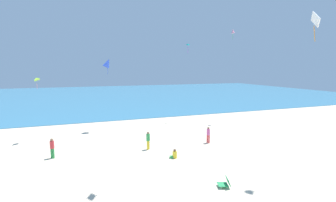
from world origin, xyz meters
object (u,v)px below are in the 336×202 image
Objects in this scene: person_5 at (174,155)px; kite_pink at (233,31)px; kite_white at (315,20)px; kite_blue at (107,63)px; kite_teal at (188,44)px; person_8 at (148,139)px; beach_chair_far_right at (225,183)px; kite_lime at (36,79)px; person_4 at (208,134)px; person_7 at (52,147)px.

kite_pink reaches higher than person_5.
kite_blue is (-7.93, 16.91, -1.75)m from kite_white.
kite_teal is at bearing 155.06° from kite_pink.
person_8 is at bearing -129.45° from kite_teal.
kite_white is 1.23× the size of kite_pink.
kite_lime is at bearing -33.08° from beach_chair_far_right.
person_4 is 1.22× the size of kite_pink.
person_7 is 1.00× the size of person_8.
kite_teal reaches higher than kite_blue.
kite_white reaches higher than person_8.
person_7 is 7.24m from kite_lime.
person_8 is 11.25m from kite_lime.
kite_white reaches higher than kite_lime.
kite_blue is (4.86, 7.19, 6.09)m from person_7.
kite_teal reaches higher than person_7.
person_8 reaches higher than person_5.
kite_lime is (-10.63, 13.36, 5.22)m from beach_chair_far_right.
person_7 is 0.86× the size of kite_blue.
kite_lime is 6.75m from kite_blue.
beach_chair_far_right is at bearing -124.92° from kite_pink.
kite_teal is 5.44m from kite_pink.
person_5 is at bearing 174.46° from person_4.
kite_lime is (-16.02, -3.37, -3.75)m from kite_teal.
person_8 is at bearing -34.95° from kite_lime.
person_8 is 1.38× the size of kite_lime.
person_5 is at bearing -60.60° from beach_chair_far_right.
kite_lime is at bearing 133.36° from kite_white.
beach_chair_far_right is 0.55× the size of kite_white.
kite_teal is at bearing 11.87° from kite_lime.
kite_blue is at bearing 177.44° from kite_pink.
kite_lime is at bearing 120.76° from person_4.
kite_pink reaches higher than person_7.
person_7 is 18.93m from kite_teal.
kite_lime reaches higher than person_5.
person_5 is at bearing -139.45° from kite_pink.
kite_white is 0.85× the size of kite_blue.
kite_lime reaches higher than person_8.
person_8 is (6.94, -0.50, -0.00)m from person_7.
kite_pink is at bearing 3.20° from kite_lime.
kite_white is at bearing -122.36° from person_4.
person_4 reaches higher than person_5.
kite_blue is at bearing 15.92° from kite_lime.
person_8 is at bearing 143.19° from person_4.
kite_white is 18.75m from kite_blue.
person_5 reaches higher than beach_chair_far_right.
person_8 is 10.02m from kite_blue.
person_7 is 10.60m from kite_blue.
person_8 is 17.30m from kite_pink.
kite_lime is (-8.41, 5.88, 4.62)m from person_8.
person_5 is 13.78m from kite_lime.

